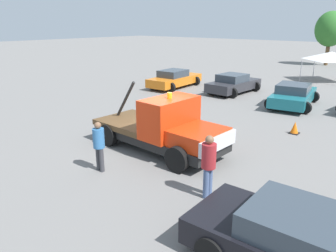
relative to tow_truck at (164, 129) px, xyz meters
name	(u,v)px	position (x,y,z in m)	size (l,w,h in m)	color
ground_plane	(158,149)	(-0.34, 0.01, -0.92)	(160.00, 160.00, 0.00)	slate
tow_truck	(164,129)	(0.00, 0.00, 0.00)	(5.59, 2.50, 2.51)	black
foreground_car	(309,247)	(6.32, -3.12, -0.27)	(4.91, 2.22, 1.34)	black
person_near_truck	(209,162)	(3.15, -1.79, 0.14)	(0.41, 0.41, 1.83)	#475B84
person_at_hood	(99,143)	(-0.53, -2.67, 0.06)	(0.38, 0.38, 1.69)	#38383D
parked_car_orange	(174,79)	(-7.83, 10.28, -0.27)	(2.57, 4.95, 1.34)	orange
parked_car_charcoal	(233,84)	(-3.41, 11.33, -0.27)	(2.58, 4.50, 1.34)	#2D2D33
parked_car_teal	(293,95)	(1.14, 10.28, -0.27)	(3.01, 4.90, 1.34)	#196670
canopy_tent_white	(331,56)	(0.31, 20.70, 1.17)	(3.53, 3.53, 2.44)	#9E9EA3
tree_left	(331,29)	(-2.96, 31.94, 3.07)	(3.33, 3.33, 5.94)	brown
traffic_cone	(295,128)	(3.06, 5.32, -0.66)	(0.40, 0.40, 0.55)	black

